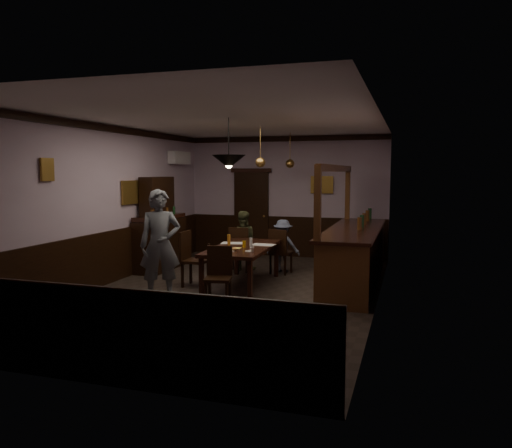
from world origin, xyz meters
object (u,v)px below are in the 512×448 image
at_px(coffee_cup, 252,249).
at_px(pendant_brass_far, 290,164).
at_px(pendant_brass_mid, 260,163).
at_px(bar_counter, 354,254).
at_px(person_standing, 160,245).
at_px(chair_far_left, 239,247).
at_px(soda_can, 244,244).
at_px(chair_side, 191,256).
at_px(chair_far_right, 280,250).
at_px(pendant_iron, 229,162).
at_px(dining_table, 242,250).
at_px(person_seated_right, 283,246).
at_px(sideboard, 160,233).
at_px(chair_near, 219,273).
at_px(person_seated_left, 242,240).

bearing_deg(coffee_cup, pendant_brass_far, 89.00).
bearing_deg(pendant_brass_mid, bar_counter, -3.74).
bearing_deg(person_standing, chair_far_left, 50.84).
bearing_deg(soda_can, pendant_brass_far, 85.93).
distance_m(chair_far_left, chair_side, 1.55).
height_order(chair_far_right, pendant_iron, pendant_iron).
bearing_deg(coffee_cup, chair_far_right, 86.89).
xyz_separation_m(coffee_cup, bar_counter, (1.59, 1.37, -0.23)).
bearing_deg(pendant_brass_mid, dining_table, -93.62).
xyz_separation_m(person_seated_right, bar_counter, (1.58, -0.75, 0.01)).
bearing_deg(chair_far_left, pendant_brass_mid, 138.69).
bearing_deg(pendant_brass_mid, sideboard, 177.76).
xyz_separation_m(person_standing, pendant_iron, (1.03, 0.50, 1.36)).
distance_m(person_standing, soda_can, 1.61).
bearing_deg(pendant_brass_far, person_seated_right, -83.90).
relative_size(person_standing, person_seated_right, 1.65).
distance_m(bar_counter, pendant_brass_far, 3.02).
relative_size(chair_side, coffee_cup, 12.76).
relative_size(soda_can, pendant_brass_far, 0.15).
bearing_deg(chair_side, sideboard, 46.32).
bearing_deg(sideboard, coffee_cup, -31.19).
height_order(sideboard, bar_counter, bar_counter).
distance_m(coffee_cup, soda_can, 0.55).
distance_m(dining_table, chair_far_left, 1.35).
bearing_deg(chair_far_right, sideboard, 14.52).
bearing_deg(chair_side, chair_far_right, -39.99).
bearing_deg(dining_table, bar_counter, 22.73).
xyz_separation_m(person_seated_right, soda_can, (-0.31, -1.66, 0.25)).
relative_size(chair_far_right, chair_side, 0.92).
height_order(dining_table, person_standing, person_standing).
distance_m(chair_near, sideboard, 3.31).
distance_m(chair_far_left, person_seated_right, 0.93).
relative_size(person_seated_left, bar_counter, 0.32).
bearing_deg(soda_can, chair_near, -90.60).
distance_m(coffee_cup, pendant_brass_mid, 2.14).
bearing_deg(chair_near, bar_counter, 36.32).
bearing_deg(pendant_brass_mid, soda_can, -89.63).
distance_m(chair_side, person_seated_right, 2.23).
distance_m(coffee_cup, sideboard, 3.06).
relative_size(person_seated_left, person_seated_right, 1.15).
xyz_separation_m(person_seated_left, sideboard, (-1.73, -0.49, 0.16)).
distance_m(person_standing, coffee_cup, 1.55).
xyz_separation_m(bar_counter, pendant_brass_mid, (-1.89, 0.12, 1.73)).
distance_m(soda_can, pendant_brass_mid, 1.81).
height_order(chair_near, soda_can, chair_near).
bearing_deg(soda_can, chair_side, -171.43).
height_order(pendant_iron, pendant_brass_mid, same).
height_order(coffee_cup, pendant_iron, pendant_iron).
bearing_deg(pendant_iron, pendant_brass_far, 86.33).
bearing_deg(person_standing, soda_can, 20.58).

